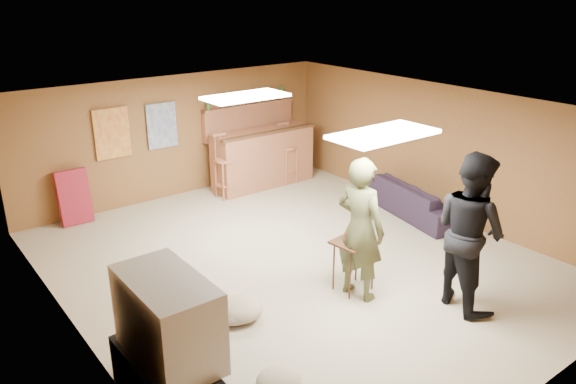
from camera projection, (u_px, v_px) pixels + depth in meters
ground at (297, 262)px, 7.92m from camera, size 7.00×7.00×0.00m
ceiling at (298, 108)px, 7.15m from camera, size 6.00×7.00×0.02m
wall_back at (177, 136)px, 10.14m from camera, size 6.00×0.02×2.20m
wall_front at (543, 298)px, 4.94m from camera, size 6.00×0.02×2.20m
wall_left at (71, 250)px, 5.83m from camera, size 0.02×7.00×2.20m
wall_right at (440, 151)px, 9.25m from camera, size 0.02×7.00×2.20m
tv_stand at (166, 382)px, 5.17m from camera, size 0.55×1.30×0.50m
dvd_box at (188, 381)px, 5.33m from camera, size 0.35×0.50×0.08m
tv_body at (168, 319)px, 4.98m from camera, size 0.60×1.10×0.80m
tv_screen at (199, 307)px, 5.16m from camera, size 0.02×0.95×0.65m
bar_counter at (263, 158)px, 10.78m from camera, size 2.00×0.60×1.10m
bar_lip at (270, 132)px, 10.40m from camera, size 2.10×0.12×0.05m
bar_shelf at (249, 105)px, 10.78m from camera, size 2.00×0.18×0.05m
bar_backing at (249, 120)px, 10.90m from camera, size 2.00×0.14×0.60m
poster_left at (112, 133)px, 9.34m from camera, size 0.60×0.03×0.85m
poster_right at (162, 126)px, 9.85m from camera, size 0.55×0.03×0.80m
folding_chair_stack at (74, 197)px, 9.08m from camera, size 0.50×0.26×0.91m
ceiling_panel_front at (384, 134)px, 6.05m from camera, size 1.20×0.60×0.04m
ceiling_panel_back at (246, 97)px, 8.06m from camera, size 1.20×0.60×0.04m
person_olive at (360, 229)px, 6.79m from camera, size 0.55×0.73×1.81m
person_black at (470, 231)px, 6.59m from camera, size 0.92×1.07×1.93m
sofa at (417, 199)px, 9.46m from camera, size 1.12×2.05×0.57m
tray_table at (353, 265)px, 7.11m from camera, size 0.58×0.49×0.69m
cup_red_near at (348, 237)px, 6.94m from camera, size 0.11×0.11×0.12m
cup_red_far at (366, 237)px, 6.95m from camera, size 0.09×0.09×0.10m
cup_blue at (357, 231)px, 7.12m from camera, size 0.08×0.08×0.10m
bar_stool_left at (225, 168)px, 10.12m from camera, size 0.40×0.40×1.15m
bar_stool_right at (288, 150)px, 10.87m from camera, size 0.55×0.55×1.33m
cushion_near_tv at (240, 309)px, 6.57m from camera, size 0.71×0.71×0.24m
cushion_mid at (234, 313)px, 6.52m from camera, size 0.52×0.52×0.20m
cushion_far at (279, 382)px, 5.39m from camera, size 0.46×0.46×0.20m
bottle_row at (246, 98)px, 10.68m from camera, size 1.76×0.08×0.26m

